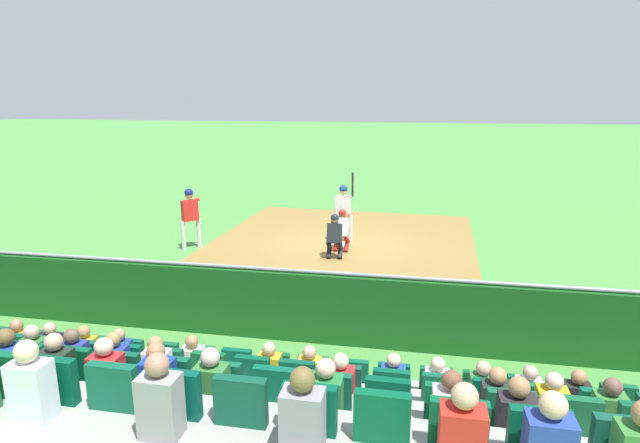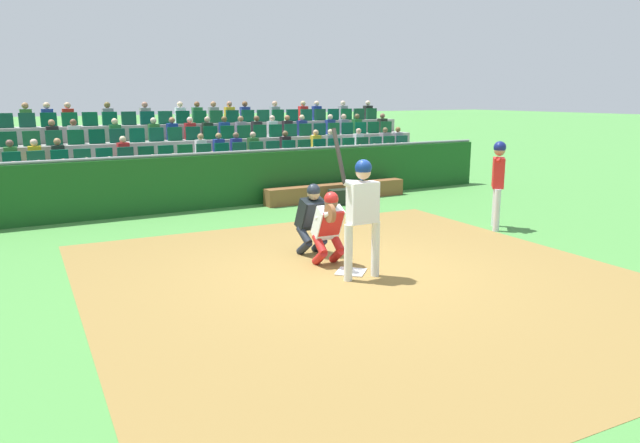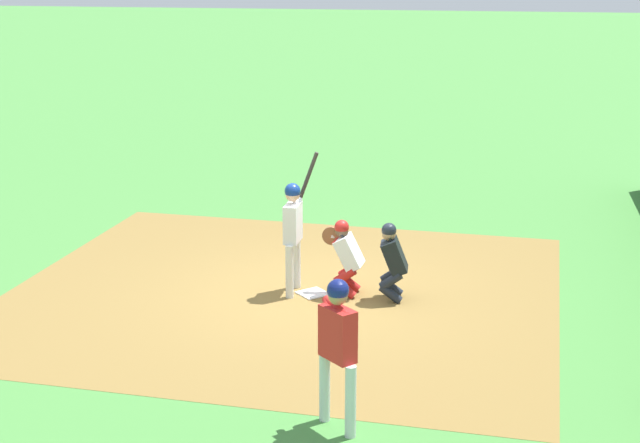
{
  "view_description": "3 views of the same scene",
  "coord_description": "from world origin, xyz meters",
  "px_view_note": "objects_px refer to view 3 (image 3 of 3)",
  "views": [
    {
      "loc": [
        2.18,
        -15.09,
        4.49
      ],
      "look_at": [
        -0.51,
        -0.8,
        0.94
      ],
      "focal_mm": 28.65,
      "sensor_mm": 36.0,
      "label": 1
    },
    {
      "loc": [
        4.92,
        7.63,
        2.79
      ],
      "look_at": [
        0.48,
        -0.16,
        0.86
      ],
      "focal_mm": 33.13,
      "sensor_mm": 36.0,
      "label": 2
    },
    {
      "loc": [
        -14.31,
        -2.91,
        5.39
      ],
      "look_at": [
        -0.05,
        -0.13,
        1.26
      ],
      "focal_mm": 53.21,
      "sensor_mm": 36.0,
      "label": 3
    }
  ],
  "objects_px": {
    "batter_at_plate": "(293,225)",
    "home_plate_umpire": "(392,258)",
    "on_deck_batter": "(338,338)",
    "home_plate_marker": "(313,293)",
    "catcher_crouching": "(346,253)"
  },
  "relations": [
    {
      "from": "home_plate_umpire",
      "to": "batter_at_plate",
      "type": "bearing_deg",
      "value": 89.29
    },
    {
      "from": "batter_at_plate",
      "to": "home_plate_umpire",
      "type": "bearing_deg",
      "value": -90.71
    },
    {
      "from": "home_plate_marker",
      "to": "on_deck_batter",
      "type": "bearing_deg",
      "value": -164.98
    },
    {
      "from": "catcher_crouching",
      "to": "home_plate_umpire",
      "type": "xyz_separation_m",
      "value": [
        -0.1,
        -0.77,
        -0.01
      ]
    },
    {
      "from": "batter_at_plate",
      "to": "on_deck_batter",
      "type": "relative_size",
      "value": 1.25
    },
    {
      "from": "home_plate_umpire",
      "to": "home_plate_marker",
      "type": "bearing_deg",
      "value": 90.37
    },
    {
      "from": "home_plate_umpire",
      "to": "on_deck_batter",
      "type": "relative_size",
      "value": 0.7
    },
    {
      "from": "batter_at_plate",
      "to": "home_plate_umpire",
      "type": "xyz_separation_m",
      "value": [
        -0.02,
        -1.62,
        -0.46
      ]
    },
    {
      "from": "catcher_crouching",
      "to": "on_deck_batter",
      "type": "height_order",
      "value": "on_deck_batter"
    },
    {
      "from": "batter_at_plate",
      "to": "on_deck_batter",
      "type": "distance_m",
      "value": 4.67
    },
    {
      "from": "home_plate_marker",
      "to": "catcher_crouching",
      "type": "height_order",
      "value": "catcher_crouching"
    },
    {
      "from": "catcher_crouching",
      "to": "on_deck_batter",
      "type": "relative_size",
      "value": 0.69
    },
    {
      "from": "batter_at_plate",
      "to": "on_deck_batter",
      "type": "height_order",
      "value": "batter_at_plate"
    },
    {
      "from": "home_plate_marker",
      "to": "on_deck_batter",
      "type": "height_order",
      "value": "on_deck_batter"
    },
    {
      "from": "batter_at_plate",
      "to": "home_plate_umpire",
      "type": "relative_size",
      "value": 1.78
    }
  ]
}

